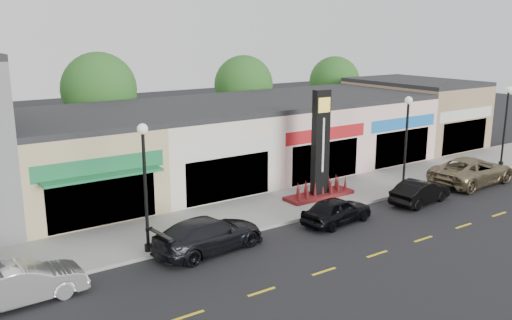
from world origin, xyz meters
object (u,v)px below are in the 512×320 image
at_px(lamp_west_near, 145,175).
at_px(lamp_east_far, 506,118).
at_px(car_dark_sedan, 209,234).
at_px(car_white_van, 22,283).
at_px(car_gold_suv, 472,171).
at_px(lamp_east_near, 406,134).
at_px(pylon_sign, 320,160).
at_px(car_black_conv, 420,192).
at_px(car_black_sedan, 337,210).

bearing_deg(lamp_west_near, lamp_east_far, 0.00).
bearing_deg(car_dark_sedan, lamp_east_far, -93.85).
xyz_separation_m(car_white_van, car_dark_sedan, (7.61, 0.27, 0.03)).
relative_size(car_white_van, car_gold_suv, 0.72).
bearing_deg(lamp_east_near, pylon_sign, 161.25).
xyz_separation_m(car_white_van, car_black_conv, (20.37, -0.58, -0.05)).
distance_m(lamp_east_near, car_black_sedan, 7.60).
relative_size(lamp_east_far, pylon_sign, 0.91).
height_order(car_white_van, car_gold_suv, car_gold_suv).
height_order(car_black_conv, car_gold_suv, car_gold_suv).
height_order(lamp_east_far, pylon_sign, pylon_sign).
height_order(pylon_sign, car_dark_sedan, pylon_sign).
bearing_deg(car_dark_sedan, lamp_west_near, 57.33).
height_order(lamp_west_near, car_dark_sedan, lamp_west_near).
bearing_deg(car_white_van, lamp_east_far, -88.99).
distance_m(lamp_east_far, car_black_sedan, 17.17).
bearing_deg(pylon_sign, car_black_conv, -42.07).
bearing_deg(lamp_east_near, car_gold_suv, -14.09).
height_order(car_dark_sedan, car_black_sedan, car_dark_sedan).
height_order(lamp_west_near, car_gold_suv, lamp_west_near).
relative_size(lamp_east_far, car_white_van, 1.27).
distance_m(lamp_east_near, pylon_sign, 5.42).
distance_m(car_dark_sedan, car_gold_suv, 18.55).
xyz_separation_m(car_dark_sedan, car_gold_suv, (18.55, -0.09, 0.09)).
bearing_deg(pylon_sign, car_black_sedan, -118.42).
bearing_deg(lamp_east_near, lamp_west_near, 180.00).
relative_size(lamp_west_near, car_gold_suv, 0.91).
bearing_deg(lamp_west_near, car_white_van, -165.23).
relative_size(pylon_sign, car_black_conv, 1.50).
distance_m(pylon_sign, car_gold_suv, 10.37).
bearing_deg(car_gold_suv, pylon_sign, 71.29).
height_order(car_dark_sedan, car_gold_suv, car_gold_suv).
relative_size(lamp_east_far, car_gold_suv, 0.91).
distance_m(car_white_van, car_black_sedan, 14.45).
height_order(pylon_sign, car_gold_suv, pylon_sign).
bearing_deg(car_white_van, lamp_west_near, -76.78).
bearing_deg(lamp_east_near, lamp_east_far, 0.00).
bearing_deg(lamp_east_far, lamp_east_near, 180.00).
bearing_deg(car_black_sedan, lamp_east_far, -90.26).
bearing_deg(pylon_sign, car_dark_sedan, -162.00).
height_order(lamp_west_near, car_black_sedan, lamp_west_near).
xyz_separation_m(lamp_east_near, car_white_van, (-21.30, -1.40, -2.77)).
xyz_separation_m(lamp_east_far, car_white_van, (-31.30, -1.40, -2.77)).
bearing_deg(lamp_west_near, car_black_conv, -7.47).
xyz_separation_m(car_black_sedan, car_black_conv, (5.92, -0.25, -0.01)).
relative_size(lamp_east_far, car_dark_sedan, 1.07).
bearing_deg(pylon_sign, lamp_east_near, -18.75).
bearing_deg(car_black_sedan, lamp_west_near, 73.21).
distance_m(pylon_sign, car_black_sedan, 4.21).
height_order(lamp_west_near, car_white_van, lamp_west_near).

